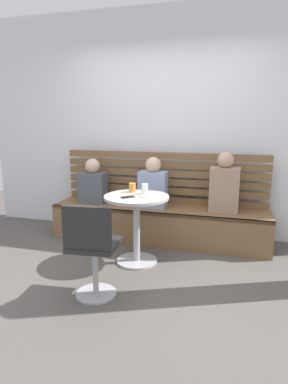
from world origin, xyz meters
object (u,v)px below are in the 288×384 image
(cafe_table, at_px, (137,216))
(person_child_middle, at_px, (153,185))
(white_chair, at_px, (92,248))
(person_child_left, at_px, (93,184))
(phone_on_table, at_px, (128,197))
(cup_tumbler_orange, at_px, (132,188))
(person_adult, at_px, (224,185))
(plate_small, at_px, (148,196))
(cup_water_clear, at_px, (145,189))
(booth_bench, at_px, (158,224))

(cafe_table, distance_m, person_child_middle, 0.72)
(white_chair, height_order, person_child_left, person_child_left)
(person_child_left, relative_size, phone_on_table, 4.17)
(person_child_left, bearing_deg, cup_tumbler_orange, -37.40)
(person_adult, bearing_deg, plate_small, -135.11)
(cup_tumbler_orange, relative_size, phone_on_table, 0.71)
(white_chair, relative_size, cup_water_clear, 7.73)
(cup_water_clear, bearing_deg, cafe_table, -121.35)
(cafe_table, xyz_separation_m, person_child_left, (-0.81, 0.70, 0.18))
(person_adult, xyz_separation_m, cup_tumbler_orange, (-0.96, -0.57, 0.03))
(cup_water_clear, bearing_deg, white_chair, -102.63)
(booth_bench, relative_size, white_chair, 3.18)
(cup_tumbler_orange, distance_m, plate_small, 0.28)
(person_child_middle, height_order, cup_water_clear, person_child_middle)
(phone_on_table, bearing_deg, person_adult, -94.85)
(cafe_table, relative_size, white_chair, 0.87)
(white_chair, height_order, plate_small, white_chair)
(white_chair, bearing_deg, cafe_table, 80.01)
(cup_water_clear, bearing_deg, person_adult, 37.73)
(booth_bench, xyz_separation_m, plate_small, (0.04, -0.70, 0.52))
(person_child_left, height_order, phone_on_table, person_child_left)
(person_adult, height_order, cup_tumbler_orange, person_adult)
(person_child_middle, relative_size, plate_small, 3.71)
(booth_bench, relative_size, cup_tumbler_orange, 27.00)
(booth_bench, bearing_deg, cup_water_clear, -91.72)
(plate_small, bearing_deg, booth_bench, 93.64)
(booth_bench, xyz_separation_m, cafe_table, (-0.08, -0.69, 0.30))
(person_adult, distance_m, person_child_middle, 0.86)
(booth_bench, bearing_deg, white_chair, -98.43)
(person_adult, relative_size, plate_small, 4.19)
(person_child_middle, xyz_separation_m, plate_small, (0.12, -0.71, 0.03))
(cup_water_clear, relative_size, phone_on_table, 0.79)
(white_chair, xyz_separation_m, phone_on_table, (0.08, 0.72, 0.28))
(person_child_left, height_order, cup_water_clear, person_child_left)
(person_child_left, bearing_deg, booth_bench, -1.03)
(person_child_left, xyz_separation_m, cup_water_clear, (0.87, -0.60, 0.10))
(white_chair, distance_m, person_adult, 1.86)
(white_chair, relative_size, plate_small, 5.00)
(white_chair, height_order, cup_water_clear, same)
(cafe_table, xyz_separation_m, phone_on_table, (-0.06, -0.10, 0.23))
(white_chair, bearing_deg, person_adult, 56.73)
(person_adult, bearing_deg, person_child_middle, -178.20)
(person_child_middle, bearing_deg, cup_water_clear, -84.36)
(white_chair, bearing_deg, booth_bench, 81.57)
(booth_bench, distance_m, cup_tumbler_orange, 0.80)
(cup_tumbler_orange, xyz_separation_m, plate_small, (0.22, -0.17, -0.04))
(cafe_table, height_order, plate_small, plate_small)
(booth_bench, bearing_deg, phone_on_table, -100.34)
(plate_small, bearing_deg, white_chair, -108.51)
(cup_water_clear, height_order, phone_on_table, cup_water_clear)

